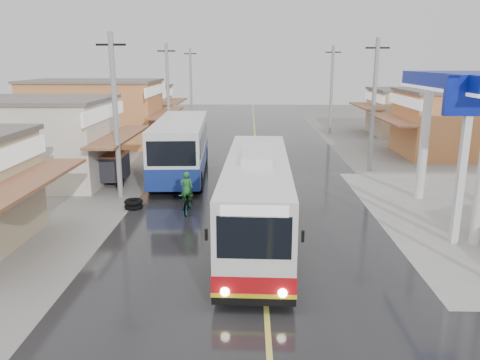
{
  "coord_description": "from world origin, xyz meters",
  "views": [
    {
      "loc": [
        -0.49,
        -13.62,
        6.68
      ],
      "look_at": [
        -0.9,
        6.41,
        1.55
      ],
      "focal_mm": 35.0,
      "sensor_mm": 36.0,
      "label": 1
    }
  ],
  "objects": [
    {
      "name": "utility_poles_left",
      "position": [
        -7.0,
        16.0,
        0.0
      ],
      "size": [
        1.6,
        50.0,
        8.0
      ],
      "primitive_type": null,
      "color": "gray",
      "rests_on": "ground"
    },
    {
      "name": "road",
      "position": [
        0.0,
        15.0,
        0.01
      ],
      "size": [
        12.0,
        90.0,
        0.02
      ],
      "primitive_type": "cube",
      "color": "black",
      "rests_on": "ground"
    },
    {
      "name": "ground",
      "position": [
        0.0,
        0.0,
        0.0
      ],
      "size": [
        120.0,
        120.0,
        0.0
      ],
      "primitive_type": "plane",
      "color": "slate",
      "rests_on": "ground"
    },
    {
      "name": "centre_line",
      "position": [
        0.0,
        15.0,
        0.02
      ],
      "size": [
        0.15,
        90.0,
        0.01
      ],
      "primitive_type": "cube",
      "color": "#D8CC4C",
      "rests_on": "road"
    },
    {
      "name": "tyre_stack",
      "position": [
        -5.86,
        7.01,
        0.22
      ],
      "size": [
        0.86,
        0.86,
        0.44
      ],
      "color": "black",
      "rests_on": "ground"
    },
    {
      "name": "utility_poles_right",
      "position": [
        7.0,
        15.0,
        0.0
      ],
      "size": [
        1.6,
        36.0,
        8.0
      ],
      "primitive_type": null,
      "color": "gray",
      "rests_on": "ground"
    },
    {
      "name": "cyclist",
      "position": [
        -3.27,
        6.48,
        0.64
      ],
      "size": [
        0.64,
        1.8,
        1.94
      ],
      "rotation": [
        0.0,
        0.0,
        -0.01
      ],
      "color": "black",
      "rests_on": "ground"
    },
    {
      "name": "coach_bus",
      "position": [
        -0.2,
        3.2,
        1.66
      ],
      "size": [
        2.78,
        11.07,
        3.43
      ],
      "rotation": [
        0.0,
        0.0,
        -0.03
      ],
      "color": "silver",
      "rests_on": "road"
    },
    {
      "name": "shopfronts_left",
      "position": [
        -13.0,
        18.0,
        0.0
      ],
      "size": [
        11.0,
        44.0,
        5.2
      ],
      "primitive_type": null,
      "color": "tan",
      "rests_on": "ground"
    },
    {
      "name": "second_bus",
      "position": [
        -4.49,
        13.27,
        1.79
      ],
      "size": [
        3.21,
        10.16,
        3.33
      ],
      "rotation": [
        0.0,
        0.0,
        0.05
      ],
      "color": "silver",
      "rests_on": "road"
    },
    {
      "name": "tricycle_near",
      "position": [
        -8.01,
        11.47,
        0.98
      ],
      "size": [
        1.51,
        2.24,
        1.71
      ],
      "rotation": [
        0.0,
        0.0,
        0.01
      ],
      "color": "#26262D",
      "rests_on": "ground"
    }
  ]
}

